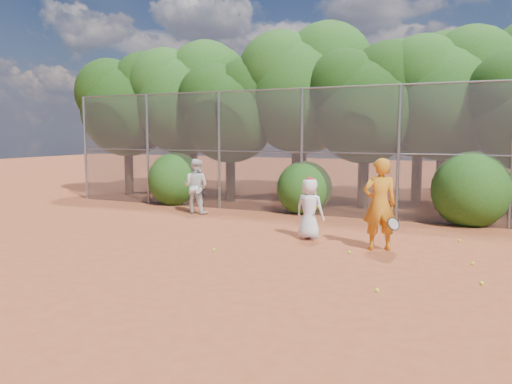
% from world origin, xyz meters
% --- Properties ---
extents(ground, '(80.00, 80.00, 0.00)m').
position_xyz_m(ground, '(0.00, 0.00, 0.00)').
color(ground, '#9C4423').
rests_on(ground, ground).
extents(fence_back, '(20.05, 0.09, 4.03)m').
position_xyz_m(fence_back, '(-0.12, 6.00, 2.05)').
color(fence_back, gray).
rests_on(fence_back, ground).
extents(tree_0, '(4.38, 3.81, 6.00)m').
position_xyz_m(tree_0, '(-9.44, 8.04, 3.93)').
color(tree_0, black).
rests_on(tree_0, ground).
extents(tree_1, '(4.64, 4.03, 6.35)m').
position_xyz_m(tree_1, '(-6.94, 8.54, 4.16)').
color(tree_1, black).
rests_on(tree_1, ground).
extents(tree_2, '(3.99, 3.47, 5.47)m').
position_xyz_m(tree_2, '(-4.45, 7.83, 3.58)').
color(tree_2, black).
rests_on(tree_2, ground).
extents(tree_3, '(4.89, 4.26, 6.70)m').
position_xyz_m(tree_3, '(-1.94, 8.84, 4.40)').
color(tree_3, black).
rests_on(tree_3, ground).
extents(tree_4, '(4.19, 3.64, 5.73)m').
position_xyz_m(tree_4, '(0.55, 8.24, 3.76)').
color(tree_4, black).
rests_on(tree_4, ground).
extents(tree_5, '(4.51, 3.92, 6.17)m').
position_xyz_m(tree_5, '(3.06, 9.04, 4.05)').
color(tree_5, black).
rests_on(tree_5, ground).
extents(tree_9, '(4.83, 4.20, 6.62)m').
position_xyz_m(tree_9, '(-7.94, 10.84, 4.34)').
color(tree_9, black).
rests_on(tree_9, ground).
extents(tree_10, '(5.15, 4.48, 7.06)m').
position_xyz_m(tree_10, '(-2.93, 11.05, 4.63)').
color(tree_10, black).
rests_on(tree_10, ground).
extents(tree_11, '(4.64, 4.03, 6.35)m').
position_xyz_m(tree_11, '(2.06, 10.64, 4.16)').
color(tree_11, black).
rests_on(tree_11, ground).
extents(bush_0, '(2.00, 2.00, 2.00)m').
position_xyz_m(bush_0, '(-6.00, 6.30, 1.00)').
color(bush_0, '#1C4912').
rests_on(bush_0, ground).
extents(bush_1, '(1.80, 1.80, 1.80)m').
position_xyz_m(bush_1, '(-1.00, 6.30, 0.90)').
color(bush_1, '#1C4912').
rests_on(bush_1, ground).
extents(bush_2, '(2.20, 2.20, 2.20)m').
position_xyz_m(bush_2, '(4.00, 6.30, 1.10)').
color(bush_2, '#1C4912').
rests_on(bush_2, ground).
extents(player_yellow, '(0.96, 0.78, 2.06)m').
position_xyz_m(player_yellow, '(2.23, 2.05, 1.03)').
color(player_yellow, orange).
rests_on(player_yellow, ground).
extents(player_teen, '(0.81, 0.59, 1.54)m').
position_xyz_m(player_teen, '(0.45, 2.50, 0.77)').
color(player_teen, white).
rests_on(player_teen, ground).
extents(player_white, '(0.92, 0.79, 1.78)m').
position_xyz_m(player_white, '(-4.19, 4.75, 0.89)').
color(player_white, silver).
rests_on(player_white, ground).
extents(ball_0, '(0.07, 0.07, 0.07)m').
position_xyz_m(ball_0, '(1.73, 1.41, 0.03)').
color(ball_0, yellow).
rests_on(ball_0, ground).
extents(ball_1, '(0.07, 0.07, 0.07)m').
position_xyz_m(ball_1, '(4.20, 1.52, 0.03)').
color(ball_1, yellow).
rests_on(ball_1, ground).
extents(ball_2, '(0.07, 0.07, 0.07)m').
position_xyz_m(ball_2, '(2.80, -0.99, 0.03)').
color(ball_2, yellow).
rests_on(ball_2, ground).
extents(ball_3, '(0.07, 0.07, 0.07)m').
position_xyz_m(ball_3, '(4.37, 0.16, 0.03)').
color(ball_3, yellow).
rests_on(ball_3, ground).
extents(ball_4, '(0.07, 0.07, 0.07)m').
position_xyz_m(ball_4, '(-1.06, 0.38, 0.03)').
color(ball_4, yellow).
rests_on(ball_4, ground).
extents(ball_5, '(0.07, 0.07, 0.07)m').
position_xyz_m(ball_5, '(3.85, 3.68, 0.03)').
color(ball_5, yellow).
rests_on(ball_5, ground).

